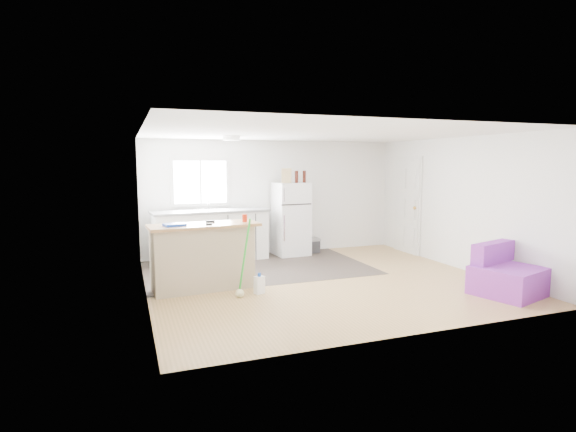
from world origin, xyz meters
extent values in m
cube|color=#A17D43|center=(0.00, 0.00, -0.01)|extent=(5.50, 5.00, 0.01)
cube|color=white|center=(0.00, 0.00, 2.40)|extent=(5.50, 5.00, 0.01)
cube|color=white|center=(0.00, 2.50, 1.20)|extent=(5.50, 0.01, 2.40)
cube|color=white|center=(0.00, -2.50, 1.20)|extent=(5.50, 0.01, 2.40)
cube|color=white|center=(-2.75, 0.00, 1.20)|extent=(0.01, 5.00, 2.40)
cube|color=white|center=(2.75, 0.00, 1.20)|extent=(0.01, 5.00, 2.40)
cube|color=#322B25|center=(-0.73, 1.25, 0.00)|extent=(4.05, 2.50, 0.00)
cube|color=white|center=(-1.55, 2.49, 1.55)|extent=(1.18, 0.04, 0.98)
cube|color=white|center=(-1.55, 2.47, 1.55)|extent=(1.05, 0.01, 0.85)
cube|color=white|center=(-1.55, 2.46, 1.55)|extent=(0.03, 0.02, 0.85)
cube|color=white|center=(2.72, 1.55, 1.01)|extent=(0.05, 0.82, 2.03)
cube|color=white|center=(2.73, 1.55, 1.02)|extent=(0.03, 0.92, 2.10)
sphere|color=gold|center=(2.67, 1.23, 1.00)|extent=(0.07, 0.07, 0.07)
cylinder|color=white|center=(-1.20, 1.20, 2.36)|extent=(0.30, 0.30, 0.07)
cube|color=white|center=(-1.42, 2.15, 0.48)|extent=(2.25, 0.84, 0.97)
cube|color=slate|center=(-1.42, 2.15, 0.99)|extent=(2.32, 0.89, 0.04)
cube|color=silver|center=(-1.42, 2.12, 0.99)|extent=(0.64, 0.51, 0.07)
cube|color=tan|center=(-1.91, 0.18, 0.48)|extent=(1.54, 0.65, 0.97)
cube|color=#AD734A|center=(-1.88, 0.18, 0.99)|extent=(1.69, 0.76, 0.04)
cube|color=white|center=(0.28, 2.17, 0.76)|extent=(0.71, 0.67, 1.52)
cube|color=black|center=(0.28, 1.85, 1.10)|extent=(0.67, 0.05, 0.02)
cube|color=silver|center=(0.01, 1.84, 1.29)|extent=(0.03, 0.02, 0.27)
cube|color=silver|center=(0.01, 1.84, 0.62)|extent=(0.03, 0.02, 0.53)
cube|color=#2F2F32|center=(0.71, 2.20, 0.13)|extent=(0.42, 0.29, 0.27)
cube|color=gray|center=(0.71, 2.20, 0.29)|extent=(0.43, 0.31, 0.05)
cube|color=purple|center=(2.25, -1.67, 0.21)|extent=(1.10, 1.06, 0.42)
cube|color=purple|center=(2.25, -1.35, 0.58)|extent=(0.91, 0.46, 0.31)
cube|color=white|center=(-1.17, -0.35, 0.13)|extent=(0.17, 0.14, 0.26)
cylinder|color=#1946AF|center=(-1.17, -0.35, 0.29)|extent=(0.06, 0.06, 0.05)
cylinder|color=green|center=(-1.38, -0.31, 0.59)|extent=(0.14, 0.29, 1.11)
sphere|color=beige|center=(-1.48, -0.42, 0.05)|extent=(0.13, 0.13, 0.13)
cylinder|color=red|center=(-1.24, 0.20, 1.07)|extent=(0.10, 0.10, 0.12)
cube|color=#133AB9|center=(-2.32, 0.11, 1.03)|extent=(0.34, 0.28, 0.04)
cube|color=black|center=(-1.76, 0.30, 1.03)|extent=(0.15, 0.10, 0.03)
cube|color=black|center=(-1.82, 0.03, 1.03)|extent=(0.11, 0.06, 0.03)
cube|color=tan|center=(0.16, 2.13, 1.67)|extent=(0.22, 0.15, 0.30)
cylinder|color=#351009|center=(0.36, 2.07, 1.65)|extent=(0.08, 0.08, 0.25)
cylinder|color=#351009|center=(0.55, 2.11, 1.65)|extent=(0.07, 0.07, 0.25)
camera|label=1|loc=(-3.00, -6.59, 1.93)|focal=28.00mm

